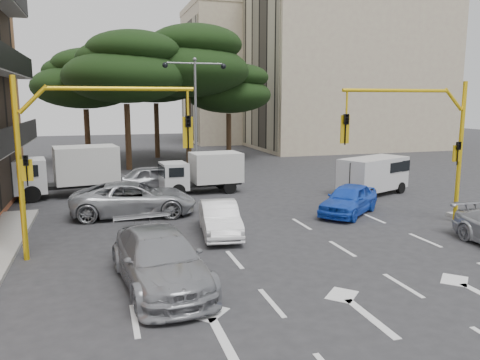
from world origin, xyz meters
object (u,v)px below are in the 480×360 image
Objects in this scene: signal_mast_left at (77,141)px; van_white at (373,176)px; car_white_hatch at (220,218)px; box_truck_a at (68,172)px; signal_mast_right at (426,133)px; street_lamp_center at (195,97)px; car_silver_wagon at (160,259)px; car_silver_cross_b at (155,178)px; car_silver_cross_a at (134,199)px; box_truck_b at (202,173)px; car_blue_compact at (349,199)px.

van_white is (15.30, 6.32, -2.83)m from signal_mast_left.
car_white_hatch is 0.71× the size of box_truck_a.
signal_mast_right is 0.77× the size of street_lamp_center.
car_silver_wagon reaches higher than car_silver_cross_b.
car_silver_cross_b is at bearing -10.44° from car_silver_cross_a.
street_lamp_center is at bearing -11.31° from box_truck_b.
signal_mast_right is at bearing 0.00° from signal_mast_left.
street_lamp_center is 1.97× the size of car_white_hatch.
signal_mast_left is 6.10m from car_white_hatch.
signal_mast_left is 11.68m from box_truck_b.
signal_mast_right is 1.09× the size of box_truck_a.
box_truck_a is 1.20× the size of box_truck_b.
box_truck_b is (2.47, -1.50, 0.41)m from car_silver_cross_b.
street_lamp_center is 1.84× the size of van_white.
box_truck_a reaches higher than car_white_hatch.
car_blue_compact is at bearing 20.29° from car_white_hatch.
signal_mast_right is 1.12× the size of car_silver_wagon.
street_lamp_center is at bearing 115.91° from signal_mast_right.
car_white_hatch is (-1.74, -13.00, -4.78)m from street_lamp_center.
box_truck_b is (7.25, -1.18, -0.22)m from box_truck_a.
box_truck_a reaches higher than van_white.
car_silver_wagon is 0.96× the size of car_silver_cross_a.
van_white reaches higher than car_blue_compact.
car_silver_cross_b is 12.49m from van_white.
signal_mast_right is 1.45× the size of car_blue_compact.
box_truck_b is (4.09, 4.35, 0.36)m from car_silver_cross_a.
van_white reaches higher than car_silver_cross_b.
box_truck_a reaches higher than car_silver_cross_a.
car_white_hatch is 0.74× the size of car_silver_wagon.
car_silver_cross_a reaches higher than car_silver_cross_b.
box_truck_b is (1.14, 8.50, 0.49)m from car_white_hatch.
car_silver_cross_a is 6.39m from box_truck_a.
signal_mast_left reaches higher than car_silver_cross_b.
car_silver_cross_a is (2.11, 5.16, -3.11)m from signal_mast_left.
signal_mast_right reaches higher than box_truck_b.
signal_mast_left is 0.77× the size of street_lamp_center.
signal_mast_left is at bearing -90.29° from van_white.
box_truck_a reaches higher than box_truck_b.
signal_mast_right is 1.40× the size of car_silver_cross_b.
car_silver_cross_a is (-2.95, 4.15, 0.13)m from car_white_hatch.
box_truck_a is at bearing -127.68° from van_white.
box_truck_b is at bearing -38.24° from car_silver_cross_a.
car_blue_compact is 11.18m from car_silver_wagon.
box_truck_b is at bearing -128.31° from car_silver_cross_b.
street_lamp_center is 1.88× the size of car_blue_compact.
box_truck_a is 7.34m from box_truck_b.
car_white_hatch is at bearing -155.97° from box_truck_a.
car_silver_cross_b is 4.82m from box_truck_a.
car_silver_cross_b is at bearing 71.29° from signal_mast_left.
signal_mast_left is 1.07× the size of car_silver_cross_a.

